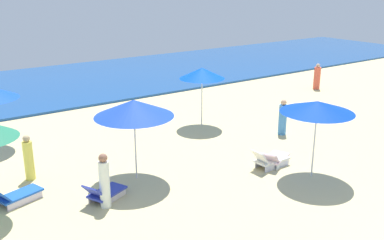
# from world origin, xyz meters

# --- Properties ---
(ocean) EXTENTS (60.00, 11.77, 0.12)m
(ocean) POSITION_xyz_m (0.00, 24.11, 0.06)
(ocean) COLOR #1C4C91
(ocean) RESTS_ON ground_plane
(lounge_chair_0_1) EXTENTS (1.49, 0.95, 0.68)m
(lounge_chair_0_1) POSITION_xyz_m (-8.17, 9.87, 0.25)
(lounge_chair_0_1) COLOR silver
(lounge_chair_0_1) RESTS_ON ground_plane
(umbrella_1) EXTENTS (2.50, 2.50, 2.64)m
(umbrella_1) POSITION_xyz_m (-4.55, 9.38, 2.37)
(umbrella_1) COLOR silver
(umbrella_1) RESTS_ON ground_plane
(lounge_chair_1_0) EXTENTS (1.43, 1.08, 0.68)m
(lounge_chair_1_0) POSITION_xyz_m (-6.04, 8.56, 0.25)
(lounge_chair_1_0) COLOR silver
(lounge_chair_1_0) RESTS_ON ground_plane
(umbrella_2) EXTENTS (1.95, 1.95, 2.58)m
(umbrella_2) POSITION_xyz_m (0.43, 12.59, 2.35)
(umbrella_2) COLOR silver
(umbrella_2) RESTS_ON ground_plane
(umbrella_4) EXTENTS (2.32, 2.32, 2.55)m
(umbrella_4) POSITION_xyz_m (0.24, 6.23, 2.36)
(umbrella_4) COLOR silver
(umbrella_4) RESTS_ON ground_plane
(lounge_chair_4_0) EXTENTS (1.44, 1.06, 0.60)m
(lounge_chair_4_0) POSITION_xyz_m (-0.09, 7.60, 0.23)
(lounge_chair_4_0) COLOR silver
(lounge_chair_4_0) RESTS_ON ground_plane
(lounge_chair_4_1) EXTENTS (1.40, 0.59, 0.73)m
(lounge_chair_4_1) POSITION_xyz_m (-0.39, 7.54, 0.26)
(lounge_chair_4_1) COLOR silver
(lounge_chair_4_1) RESTS_ON ground_plane
(beachgoer_3) EXTENTS (0.38, 0.38, 1.50)m
(beachgoer_3) POSITION_xyz_m (-7.38, 11.29, 0.71)
(beachgoer_3) COLOR #F9E558
(beachgoer_3) RESTS_ON ground_plane
(beachgoer_4) EXTENTS (0.33, 0.33, 1.62)m
(beachgoer_4) POSITION_xyz_m (-6.16, 8.20, 0.78)
(beachgoer_4) COLOR white
(beachgoer_4) RESTS_ON ground_plane
(beachgoer_5) EXTENTS (0.46, 0.46, 1.51)m
(beachgoer_5) POSITION_xyz_m (10.04, 14.22, 0.69)
(beachgoer_5) COLOR #E75941
(beachgoer_5) RESTS_ON ground_plane
(beachgoer_6) EXTENTS (0.47, 0.47, 1.50)m
(beachgoer_6) POSITION_xyz_m (2.46, 9.70, 0.70)
(beachgoer_6) COLOR #4588CA
(beachgoer_6) RESTS_ON ground_plane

